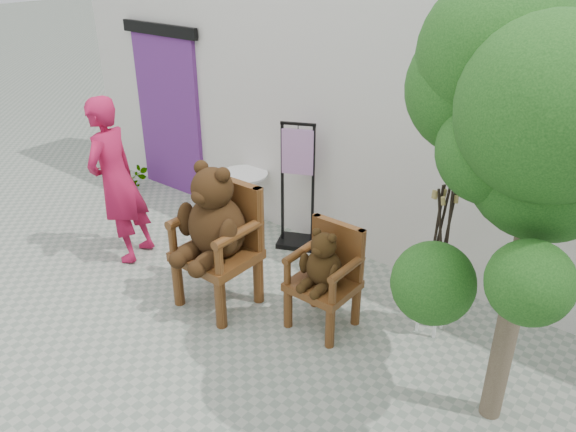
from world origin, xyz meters
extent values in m
plane|color=gray|center=(0.00, 0.00, 0.00)|extent=(60.00, 60.00, 0.00)
cube|color=silver|center=(0.00, 3.10, 1.50)|extent=(9.00, 1.00, 3.00)
cube|color=#5B2672|center=(-3.00, 2.58, 1.10)|extent=(1.20, 0.08, 2.20)
cube|color=black|center=(-3.00, 2.54, 2.25)|extent=(1.40, 0.06, 0.15)
cylinder|color=#47270F|center=(-0.75, 0.65, 0.25)|extent=(0.11, 0.11, 0.50)
cylinder|color=#47270F|center=(-0.75, 1.18, 0.25)|extent=(0.11, 0.11, 0.50)
cylinder|color=#47270F|center=(-0.15, 0.65, 0.25)|extent=(0.11, 0.11, 0.50)
cylinder|color=#47270F|center=(-0.15, 1.18, 0.25)|extent=(0.11, 0.11, 0.50)
cube|color=#47270F|center=(-0.45, 0.91, 0.55)|extent=(0.71, 0.65, 0.10)
cube|color=#47270F|center=(-0.45, 1.19, 0.92)|extent=(0.68, 0.10, 0.65)
cylinder|color=#47270F|center=(-0.76, 1.19, 0.92)|extent=(0.10, 0.10, 0.65)
cylinder|color=#47270F|center=(-0.76, 0.65, 0.74)|extent=(0.08, 0.08, 0.30)
cylinder|color=#47270F|center=(-0.76, 0.91, 0.89)|extent=(0.10, 0.62, 0.10)
cylinder|color=#47270F|center=(-0.14, 1.19, 0.92)|extent=(0.10, 0.10, 0.65)
cylinder|color=#47270F|center=(-0.14, 0.65, 0.74)|extent=(0.08, 0.08, 0.30)
cylinder|color=#47270F|center=(-0.14, 0.91, 0.89)|extent=(0.10, 0.62, 0.10)
ellipsoid|color=black|center=(-0.45, 0.94, 0.85)|extent=(0.59, 0.51, 0.62)
sphere|color=black|center=(-0.45, 0.91, 1.26)|extent=(0.40, 0.40, 0.40)
ellipsoid|color=black|center=(-0.45, 0.75, 1.23)|extent=(0.18, 0.14, 0.14)
sphere|color=black|center=(-0.59, 0.92, 1.43)|extent=(0.14, 0.14, 0.14)
sphere|color=black|center=(-0.31, 0.92, 1.43)|extent=(0.14, 0.14, 0.14)
ellipsoid|color=black|center=(-0.73, 0.81, 0.89)|extent=(0.14, 0.20, 0.36)
ellipsoid|color=black|center=(-0.58, 0.67, 0.64)|extent=(0.17, 0.35, 0.17)
sphere|color=black|center=(-0.58, 0.54, 0.62)|extent=(0.17, 0.17, 0.17)
ellipsoid|color=black|center=(-0.17, 0.81, 0.89)|extent=(0.14, 0.20, 0.36)
ellipsoid|color=black|center=(-0.32, 0.67, 0.64)|extent=(0.17, 0.35, 0.17)
sphere|color=black|center=(-0.32, 0.54, 0.62)|extent=(0.17, 0.17, 0.17)
cylinder|color=#47270F|center=(0.33, 1.04, 0.20)|extent=(0.09, 0.09, 0.40)
cylinder|color=#47270F|center=(0.33, 1.47, 0.20)|extent=(0.09, 0.09, 0.40)
cylinder|color=#47270F|center=(0.81, 1.04, 0.20)|extent=(0.09, 0.09, 0.40)
cylinder|color=#47270F|center=(0.81, 1.47, 0.20)|extent=(0.09, 0.09, 0.40)
cube|color=#47270F|center=(0.57, 1.26, 0.44)|extent=(0.57, 0.53, 0.08)
cube|color=#47270F|center=(0.57, 1.48, 0.74)|extent=(0.55, 0.08, 0.53)
cylinder|color=#47270F|center=(0.32, 1.48, 0.74)|extent=(0.08, 0.08, 0.53)
cylinder|color=#47270F|center=(0.32, 1.04, 0.60)|extent=(0.07, 0.07, 0.24)
cylinder|color=#47270F|center=(0.32, 1.26, 0.72)|extent=(0.08, 0.50, 0.08)
cylinder|color=#47270F|center=(0.82, 1.48, 0.74)|extent=(0.08, 0.08, 0.53)
cylinder|color=#47270F|center=(0.82, 1.04, 0.60)|extent=(0.07, 0.07, 0.24)
cylinder|color=#47270F|center=(0.82, 1.26, 0.72)|extent=(0.08, 0.50, 0.08)
ellipsoid|color=black|center=(0.57, 1.27, 0.63)|extent=(0.35, 0.30, 0.37)
sphere|color=black|center=(0.57, 1.25, 0.87)|extent=(0.23, 0.23, 0.23)
ellipsoid|color=black|center=(0.57, 1.16, 0.85)|extent=(0.11, 0.08, 0.08)
sphere|color=black|center=(0.49, 1.26, 0.97)|extent=(0.08, 0.08, 0.08)
sphere|color=black|center=(0.65, 1.26, 0.97)|extent=(0.08, 0.08, 0.08)
ellipsoid|color=black|center=(0.41, 1.19, 0.65)|extent=(0.08, 0.12, 0.21)
ellipsoid|color=black|center=(0.50, 1.11, 0.51)|extent=(0.10, 0.21, 0.10)
sphere|color=black|center=(0.50, 1.03, 0.50)|extent=(0.10, 0.10, 0.10)
ellipsoid|color=black|center=(0.74, 1.19, 0.65)|extent=(0.08, 0.12, 0.21)
ellipsoid|color=black|center=(0.65, 1.11, 0.51)|extent=(0.10, 0.21, 0.10)
sphere|color=black|center=(0.65, 1.03, 0.50)|extent=(0.10, 0.10, 0.10)
imported|color=#A5143D|center=(-1.98, 0.93, 0.92)|extent=(0.63, 0.78, 1.85)
cylinder|color=white|center=(-1.41, 2.35, 0.69)|extent=(0.60, 0.60, 0.03)
cylinder|color=white|center=(-1.41, 2.35, 0.35)|extent=(0.06, 0.06, 0.68)
cylinder|color=white|center=(-1.41, 2.35, 0.01)|extent=(0.44, 0.44, 0.03)
cube|color=black|center=(-0.73, 2.27, 0.75)|extent=(0.04, 0.04, 1.50)
cube|color=black|center=(-0.40, 2.43, 0.75)|extent=(0.04, 0.04, 1.50)
cube|color=black|center=(-0.57, 2.35, 1.50)|extent=(0.38, 0.20, 0.03)
cube|color=black|center=(-0.57, 2.35, 0.03)|extent=(0.56, 0.51, 0.06)
cube|color=#B982BD|center=(-0.56, 2.34, 1.18)|extent=(0.34, 0.19, 0.52)
cylinder|color=black|center=(-0.57, 2.35, 1.47)|extent=(0.01, 0.01, 0.08)
cylinder|color=white|center=(1.41, 1.83, 0.44)|extent=(0.32, 0.32, 0.03)
cylinder|color=white|center=(1.49, 1.92, 0.22)|extent=(0.03, 0.03, 0.44)
cylinder|color=white|center=(1.32, 1.92, 0.22)|extent=(0.03, 0.03, 0.44)
cylinder|color=white|center=(1.32, 1.75, 0.22)|extent=(0.03, 0.03, 0.44)
cylinder|color=white|center=(1.49, 1.75, 0.22)|extent=(0.03, 0.03, 0.44)
cylinder|color=black|center=(1.38, 1.87, 1.05)|extent=(0.07, 0.07, 0.80)
cylinder|color=olive|center=(1.36, 1.89, 1.38)|extent=(0.04, 0.04, 0.07)
cylinder|color=black|center=(1.46, 1.84, 1.05)|extent=(0.03, 0.10, 0.80)
cylinder|color=olive|center=(1.49, 1.84, 1.38)|extent=(0.04, 0.04, 0.07)
cylinder|color=black|center=(1.36, 1.82, 1.05)|extent=(0.05, 0.19, 0.79)
cylinder|color=olive|center=(1.30, 1.81, 1.38)|extent=(0.04, 0.05, 0.08)
cylinder|color=black|center=(1.44, 1.87, 1.05)|extent=(0.09, 0.08, 0.80)
cylinder|color=olive|center=(1.46, 1.90, 1.38)|extent=(0.04, 0.04, 0.08)
cylinder|color=black|center=(1.36, 1.82, 1.05)|extent=(0.06, 0.14, 0.80)
cylinder|color=olive|center=(1.32, 1.81, 1.38)|extent=(0.04, 0.05, 0.08)
cylinder|color=black|center=(1.41, 1.78, 1.05)|extent=(0.15, 0.04, 0.79)
cylinder|color=olive|center=(1.42, 1.73, 1.38)|extent=(0.05, 0.04, 0.08)
cylinder|color=#4B3D2D|center=(2.24, 1.17, 1.39)|extent=(0.16, 0.16, 2.78)
sphere|color=#11390F|center=(1.97, 1.02, 2.14)|extent=(0.70, 0.70, 0.70)
sphere|color=#11390F|center=(2.26, 1.19, 2.08)|extent=(1.00, 1.00, 1.00)
sphere|color=#11390F|center=(2.28, 0.93, 2.48)|extent=(1.06, 1.06, 1.06)
sphere|color=#11390F|center=(1.70, 1.31, 2.44)|extent=(0.92, 0.92, 0.92)
sphere|color=#11390F|center=(1.82, 1.29, 2.67)|extent=(1.02, 1.02, 1.02)
sphere|color=#11390F|center=(2.11, 1.64, 2.27)|extent=(1.03, 1.03, 1.03)
sphere|color=#11390F|center=(1.85, 0.67, 1.29)|extent=(0.56, 0.56, 0.56)
sphere|color=#11390F|center=(2.44, 0.57, 1.59)|extent=(0.50, 0.50, 0.50)
imported|color=#11390F|center=(-3.40, 2.07, 0.22)|extent=(0.46, 0.42, 0.44)
camera|label=1|loc=(3.03, -2.34, 3.33)|focal=35.00mm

